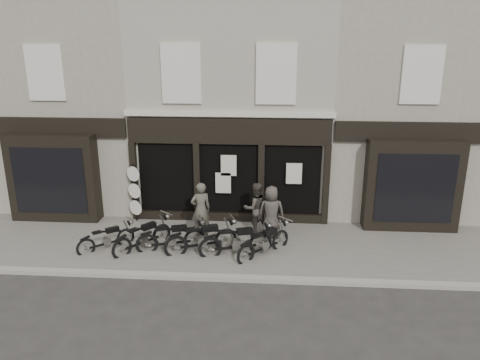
# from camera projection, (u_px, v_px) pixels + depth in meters

# --- Properties ---
(ground_plane) EXTENTS (90.00, 90.00, 0.00)m
(ground_plane) POSITION_uv_depth(u_px,v_px,m) (221.00, 260.00, 14.45)
(ground_plane) COLOR #2D2B28
(ground_plane) RESTS_ON ground
(pavement) EXTENTS (30.00, 4.20, 0.12)m
(pavement) POSITION_uv_depth(u_px,v_px,m) (224.00, 245.00, 15.29)
(pavement) COLOR #615C55
(pavement) RESTS_ON ground_plane
(kerb) EXTENTS (30.00, 0.25, 0.13)m
(kerb) POSITION_uv_depth(u_px,v_px,m) (216.00, 278.00, 13.24)
(kerb) COLOR gray
(kerb) RESTS_ON ground_plane
(central_building) EXTENTS (7.30, 6.22, 8.34)m
(central_building) POSITION_uv_depth(u_px,v_px,m) (236.00, 101.00, 18.91)
(central_building) COLOR #A09789
(central_building) RESTS_ON ground
(neighbour_left) EXTENTS (5.60, 6.73, 8.34)m
(neighbour_left) POSITION_uv_depth(u_px,v_px,m) (82.00, 101.00, 19.30)
(neighbour_left) COLOR gray
(neighbour_left) RESTS_ON ground
(neighbour_right) EXTENTS (5.60, 6.73, 8.34)m
(neighbour_right) POSITION_uv_depth(u_px,v_px,m) (396.00, 104.00, 18.45)
(neighbour_right) COLOR gray
(neighbour_right) RESTS_ON ground
(motorcycle_0) EXTENTS (1.59, 1.44, 0.93)m
(motorcycle_0) POSITION_uv_depth(u_px,v_px,m) (107.00, 240.00, 14.92)
(motorcycle_0) COLOR black
(motorcycle_0) RESTS_ON ground
(motorcycle_1) EXTENTS (1.62, 1.87, 1.07)m
(motorcycle_1) POSITION_uv_depth(u_px,v_px,m) (143.00, 239.00, 14.90)
(motorcycle_1) COLOR black
(motorcycle_1) RESTS_ON ground
(motorcycle_2) EXTENTS (2.14, 1.02, 1.06)m
(motorcycle_2) POSITION_uv_depth(u_px,v_px,m) (172.00, 240.00, 14.85)
(motorcycle_2) COLOR black
(motorcycle_2) RESTS_ON ground
(motorcycle_3) EXTENTS (2.22, 1.25, 1.14)m
(motorcycle_3) POSITION_uv_depth(u_px,v_px,m) (202.00, 241.00, 14.70)
(motorcycle_3) COLOR black
(motorcycle_3) RESTS_ON ground
(motorcycle_4) EXTENTS (2.27, 1.03, 1.13)m
(motorcycle_4) POSITION_uv_depth(u_px,v_px,m) (237.00, 243.00, 14.52)
(motorcycle_4) COLOR black
(motorcycle_4) RESTS_ON ground
(motorcycle_5) EXTENTS (1.71, 1.77, 1.06)m
(motorcycle_5) POSITION_uv_depth(u_px,v_px,m) (264.00, 245.00, 14.49)
(motorcycle_5) COLOR black
(motorcycle_5) RESTS_ON ground
(man_left) EXTENTS (0.80, 0.68, 1.88)m
(man_left) POSITION_uv_depth(u_px,v_px,m) (201.00, 209.00, 15.65)
(man_left) COLOR #4D4A40
(man_left) RESTS_ON pavement
(man_centre) EXTENTS (1.05, 0.94, 1.77)m
(man_centre) POSITION_uv_depth(u_px,v_px,m) (256.00, 208.00, 15.93)
(man_centre) COLOR #403933
(man_centre) RESTS_ON pavement
(man_right) EXTENTS (0.90, 0.61, 1.78)m
(man_right) POSITION_uv_depth(u_px,v_px,m) (271.00, 212.00, 15.55)
(man_right) COLOR #403A35
(man_right) RESTS_ON pavement
(advert_sign_post) EXTENTS (0.52, 0.35, 2.27)m
(advert_sign_post) POSITION_uv_depth(u_px,v_px,m) (135.00, 195.00, 16.88)
(advert_sign_post) COLOR black
(advert_sign_post) RESTS_ON ground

